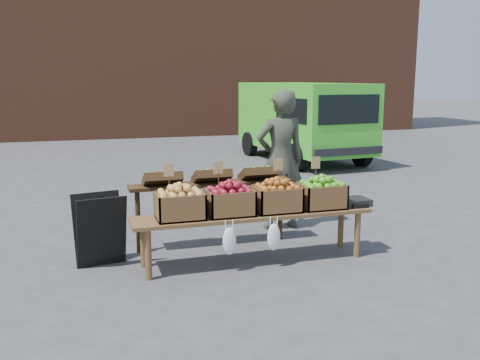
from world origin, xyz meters
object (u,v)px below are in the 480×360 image
object	(u,v)px
crate_red_apples	(277,199)
delivery_van	(303,122)
weighing_scale	(354,202)
crate_green_apples	(321,196)
vendor	(280,160)
crate_russet_pears	(229,202)
back_table	(212,205)
crate_golden_apples	(180,206)
display_bench	(253,237)
chalkboard_sign	(100,230)

from	to	relation	value
crate_red_apples	delivery_van	bearing A→B (deg)	64.08
weighing_scale	crate_green_apples	bearing A→B (deg)	180.00
vendor	weighing_scale	xyz separation A→B (m)	(0.45, -1.23, -0.34)
crate_russet_pears	back_table	bearing A→B (deg)	91.40
back_table	crate_golden_apples	distance (m)	0.92
crate_green_apples	crate_red_apples	bearing A→B (deg)	180.00
delivery_van	crate_russet_pears	bearing A→B (deg)	-124.90
display_bench	crate_red_apples	size ratio (longest dim) A/B	5.40
delivery_van	vendor	world-z (taller)	delivery_van
vendor	weighing_scale	size ratio (longest dim) A/B	5.59
crate_russet_pears	vendor	bearing A→B (deg)	48.88
delivery_van	chalkboard_sign	world-z (taller)	delivery_van
crate_red_apples	weighing_scale	distance (m)	0.98
weighing_scale	crate_red_apples	bearing A→B (deg)	180.00
vendor	display_bench	world-z (taller)	vendor
chalkboard_sign	crate_golden_apples	distance (m)	0.96
crate_russet_pears	crate_red_apples	bearing A→B (deg)	0.00
display_bench	crate_golden_apples	world-z (taller)	crate_golden_apples
chalkboard_sign	crate_green_apples	bearing A→B (deg)	-19.42
back_table	crate_green_apples	distance (m)	1.34
crate_russet_pears	delivery_van	bearing A→B (deg)	60.45
crate_red_apples	crate_green_apples	bearing A→B (deg)	0.00
display_bench	weighing_scale	distance (m)	1.29
chalkboard_sign	display_bench	size ratio (longest dim) A/B	0.30
chalkboard_sign	display_bench	world-z (taller)	chalkboard_sign
vendor	back_table	xyz separation A→B (m)	(-1.09, -0.51, -0.43)
delivery_van	weighing_scale	size ratio (longest dim) A/B	12.60
delivery_van	crate_russet_pears	distance (m)	7.80
display_bench	crate_green_apples	distance (m)	0.93
crate_golden_apples	crate_russet_pears	xyz separation A→B (m)	(0.55, 0.00, 0.00)
display_bench	crate_red_apples	xyz separation A→B (m)	(0.27, 0.00, 0.42)
vendor	crate_russet_pears	world-z (taller)	vendor
delivery_van	back_table	xyz separation A→B (m)	(-3.86, -6.06, -0.44)
back_table	crate_russet_pears	size ratio (longest dim) A/B	4.20
delivery_van	crate_green_apples	size ratio (longest dim) A/B	8.57
vendor	crate_russet_pears	bearing A→B (deg)	47.24
delivery_van	crate_green_apples	world-z (taller)	delivery_van
back_table	weighing_scale	bearing A→B (deg)	-25.02
vendor	weighing_scale	distance (m)	1.36
display_bench	crate_green_apples	world-z (taller)	crate_green_apples
crate_green_apples	delivery_van	bearing A→B (deg)	67.96
vendor	display_bench	xyz separation A→B (m)	(-0.80, -1.23, -0.67)
delivery_van	chalkboard_sign	bearing A→B (deg)	-134.61
delivery_van	display_bench	bearing A→B (deg)	-123.11
display_bench	crate_golden_apples	xyz separation A→B (m)	(-0.82, 0.00, 0.42)
crate_green_apples	weighing_scale	bearing A→B (deg)	0.00
chalkboard_sign	back_table	bearing A→B (deg)	3.08
back_table	crate_green_apples	size ratio (longest dim) A/B	4.20
delivery_van	crate_green_apples	xyz separation A→B (m)	(-2.75, -6.78, -0.25)
crate_golden_apples	weighing_scale	size ratio (longest dim) A/B	1.47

